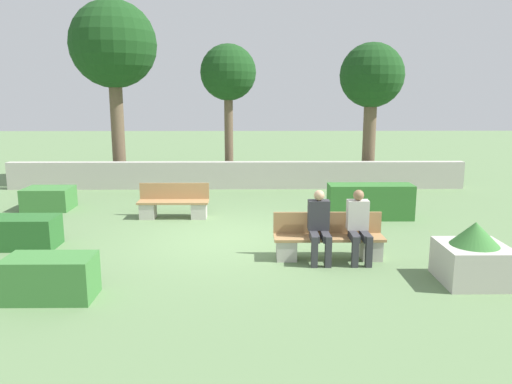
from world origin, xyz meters
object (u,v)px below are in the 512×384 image
Objects in this scene: bench_left_side at (174,205)px; tree_center_right at (372,79)px; person_seated_man at (319,223)px; planter_corner_left at (473,256)px; person_seated_woman at (359,223)px; tree_leftmost at (113,47)px; tree_center_left at (228,75)px; bench_front at (328,241)px.

tree_center_right reaches higher than bench_left_side.
person_seated_man reaches higher than planter_corner_left.
tree_center_right is (5.78, 4.56, 3.13)m from bench_left_side.
person_seated_woman is 10.93m from tree_leftmost.
tree_center_left is at bearing 103.76° from person_seated_man.
person_seated_man is at bearing -109.04° from tree_center_right.
planter_corner_left is 9.34m from tree_center_right.
person_seated_man is 0.71m from person_seated_woman.
person_seated_woman is at bearing -71.52° from tree_center_left.
planter_corner_left is 0.22× the size of tree_center_right.
bench_left_side is 1.65× the size of planter_corner_left.
tree_leftmost reaches higher than planter_corner_left.
planter_corner_left is at bearing -24.50° from person_seated_man.
planter_corner_left is (2.13, -1.20, 0.11)m from bench_front.
bench_front is at bearing 36.15° from person_seated_man.
tree_leftmost is at bearing 128.18° from person_seated_woman.
person_seated_woman is 8.47m from tree_center_right.
person_seated_man is (-0.20, -0.14, 0.38)m from bench_front.
bench_left_side is at bearing -141.74° from tree_center_right.
planter_corner_left is (1.62, -1.06, -0.27)m from person_seated_woman.
tree_leftmost is (-5.64, 8.07, 3.75)m from person_seated_man.
bench_front is 1.56× the size of person_seated_man.
bench_front is 0.44× the size of tree_center_right.
bench_front is at bearing -74.65° from tree_center_left.
tree_center_left is (1.16, 4.72, 3.25)m from bench_left_side.
bench_front is 1.95× the size of planter_corner_left.
bench_left_side is at bearing 137.05° from bench_front.
person_seated_woman is 1.25× the size of planter_corner_left.
bench_left_side is 0.29× the size of tree_leftmost.
bench_front is 10.67m from tree_leftmost.
person_seated_woman is at bearing -51.82° from tree_leftmost.
tree_center_right is at bearing 75.75° from person_seated_woman.
person_seated_man is 1.00× the size of person_seated_woman.
bench_front and bench_left_side have the same top height.
tree_center_right is at bearing 70.96° from person_seated_man.
bench_front is 0.34× the size of tree_leftmost.
tree_center_left is 4.63m from tree_center_right.
person_seated_woman is 1.95m from planter_corner_left.
person_seated_man reaches higher than bench_front.
planter_corner_left is 12.76m from tree_leftmost.
tree_center_right is at bearing -2.02° from tree_center_left.
tree_center_right is (2.49, 7.63, 3.11)m from bench_front.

